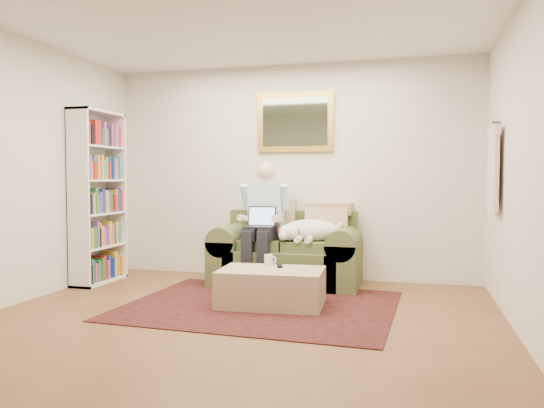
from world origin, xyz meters
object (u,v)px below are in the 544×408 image
at_px(sleeping_dog, 311,231).
at_px(coffee_mug, 268,260).
at_px(seated_man, 262,224).
at_px(ottoman, 271,288).
at_px(laptop, 261,222).
at_px(bookshelf, 98,197).
at_px(sofa, 287,259).

height_order(sleeping_dog, coffee_mug, sleeping_dog).
bearing_deg(seated_man, coffee_mug, -68.89).
bearing_deg(ottoman, laptop, 112.64).
relative_size(ottoman, bookshelf, 0.49).
bearing_deg(sleeping_dog, laptop, -166.36).
distance_m(sofa, sleeping_dog, 0.47).
height_order(ottoman, coffee_mug, coffee_mug).
relative_size(seated_man, laptop, 4.33).
distance_m(seated_man, coffee_mug, 0.76).
relative_size(sofa, ottoman, 1.70).
bearing_deg(coffee_mug, sleeping_dog, 67.79).
xyz_separation_m(coffee_mug, bookshelf, (-2.16, 0.36, 0.59)).
bearing_deg(laptop, bookshelf, -173.20).
bearing_deg(ottoman, sleeping_dog, 78.63).
bearing_deg(sofa, ottoman, -84.50).
xyz_separation_m(seated_man, sleeping_dog, (0.55, 0.07, -0.06)).
distance_m(sleeping_dog, bookshelf, 2.51).
relative_size(ottoman, coffee_mug, 9.76).
distance_m(sofa, laptop, 0.56).
distance_m(sofa, ottoman, 1.07).
relative_size(laptop, coffee_mug, 3.23).
bearing_deg(sofa, seated_man, -148.55).
relative_size(sleeping_dog, ottoman, 0.70).
xyz_separation_m(sleeping_dog, bookshelf, (-2.46, -0.36, 0.36)).
bearing_deg(bookshelf, laptop, 6.80).
relative_size(laptop, ottoman, 0.33).
bearing_deg(seated_man, ottoman, -68.82).
distance_m(sofa, coffee_mug, 0.82).
bearing_deg(coffee_mug, ottoman, -68.61).
distance_m(seated_man, ottoman, 1.10).
xyz_separation_m(sleeping_dog, coffee_mug, (-0.30, -0.72, -0.23)).
xyz_separation_m(sofa, laptop, (-0.25, -0.22, 0.45)).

